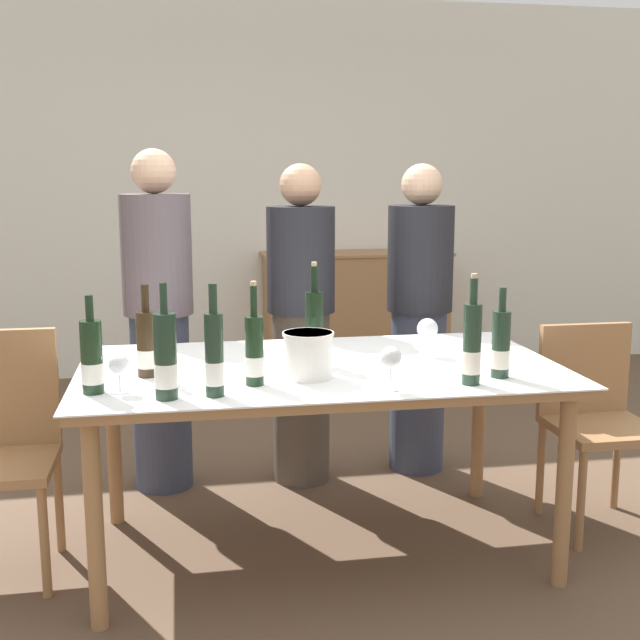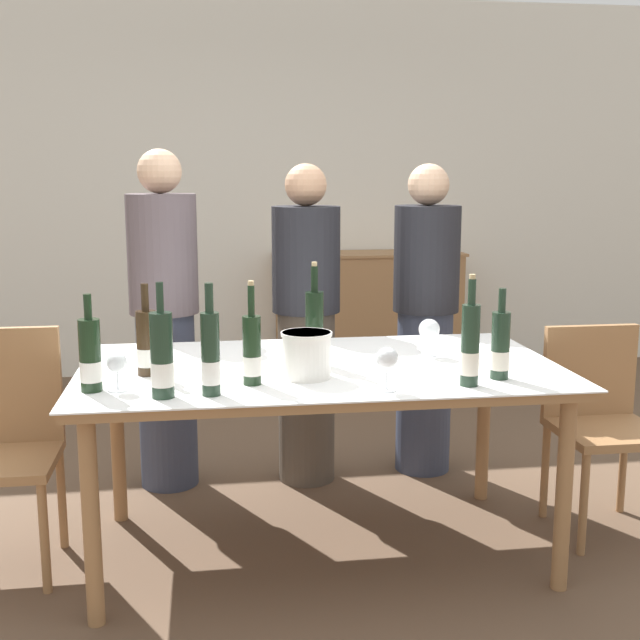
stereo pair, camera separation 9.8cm
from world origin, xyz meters
name	(u,v)px [view 2 (the right image)]	position (x,y,z in m)	size (l,w,h in m)	color
ground_plane	(320,550)	(0.00, 0.00, 0.00)	(12.00, 12.00, 0.00)	brown
back_wall	(261,190)	(0.00, 3.14, 1.40)	(8.00, 0.10, 2.80)	silver
sideboard_cabinet	(368,314)	(0.78, 2.85, 0.47)	(1.41, 0.46, 0.94)	#996B42
dining_table	(320,382)	(0.00, 0.00, 0.71)	(1.86, 1.04, 0.78)	#996B42
ice_bucket	(307,353)	(-0.08, -0.18, 0.87)	(0.19, 0.19, 0.17)	white
wine_bottle_0	(500,347)	(0.62, -0.30, 0.90)	(0.07, 0.07, 0.33)	#1E3323
wine_bottle_1	(470,347)	(0.48, -0.38, 0.92)	(0.07, 0.07, 0.40)	#1E3323
wine_bottle_2	(90,357)	(-0.83, -0.26, 0.90)	(0.08, 0.08, 0.34)	black
wine_bottle_3	(314,329)	(-0.02, 0.03, 0.92)	(0.07, 0.07, 0.40)	black
wine_bottle_4	(210,355)	(-0.43, -0.37, 0.92)	(0.06, 0.06, 0.38)	#1E3323
wine_bottle_5	(162,358)	(-0.59, -0.38, 0.91)	(0.08, 0.08, 0.39)	#1E3323
wine_bottle_6	(147,344)	(-0.66, -0.06, 0.89)	(0.08, 0.08, 0.34)	#332314
wine_bottle_7	(252,351)	(-0.28, -0.25, 0.90)	(0.07, 0.07, 0.37)	black
wine_glass_0	(117,365)	(-0.74, -0.27, 0.87)	(0.07, 0.07, 0.13)	white
wine_glass_1	(429,330)	(0.47, 0.10, 0.88)	(0.09, 0.09, 0.15)	white
wine_glass_2	(387,360)	(0.17, -0.41, 0.89)	(0.08, 0.08, 0.15)	white
chair_right_end	(599,412)	(1.22, 0.08, 0.51)	(0.42, 0.42, 0.87)	#996B42
chair_left_end	(3,434)	(-1.22, 0.09, 0.53)	(0.42, 0.42, 0.92)	#996B42
person_host	(165,321)	(-0.63, 0.83, 0.82)	(0.33, 0.33, 1.63)	#383F56
person_guest_left	(306,326)	(0.05, 0.80, 0.78)	(0.33, 0.33, 1.57)	#51473D
person_guest_right	(425,321)	(0.66, 0.85, 0.78)	(0.33, 0.33, 1.57)	#383F56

